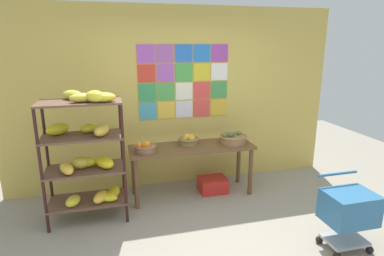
# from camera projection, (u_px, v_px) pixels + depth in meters

# --- Properties ---
(ground) EXTENTS (9.74, 9.74, 0.00)m
(ground) POSITION_uv_depth(u_px,v_px,m) (214.00, 253.00, 3.38)
(ground) COLOR gray
(back_wall_with_art) EXTENTS (4.96, 0.07, 2.65)m
(back_wall_with_art) POSITION_uv_depth(u_px,v_px,m) (175.00, 98.00, 4.80)
(back_wall_with_art) COLOR gold
(back_wall_with_art) RESTS_ON ground
(banana_shelf_unit) EXTENTS (0.94, 0.54, 1.63)m
(banana_shelf_unit) POSITION_uv_depth(u_px,v_px,m) (88.00, 151.00, 3.82)
(banana_shelf_unit) COLOR #361717
(banana_shelf_unit) RESTS_ON ground
(display_table) EXTENTS (1.74, 0.56, 0.73)m
(display_table) POSITION_uv_depth(u_px,v_px,m) (192.00, 152.00, 4.54)
(display_table) COLOR brown
(display_table) RESTS_ON ground
(fruit_basket_back_right) EXTENTS (0.40, 0.40, 0.17)m
(fruit_basket_back_right) POSITION_uv_depth(u_px,v_px,m) (233.00, 138.00, 4.61)
(fruit_basket_back_right) COLOR olive
(fruit_basket_back_right) RESTS_ON display_table
(fruit_basket_centre) EXTENTS (0.29, 0.29, 0.16)m
(fruit_basket_centre) POSITION_uv_depth(u_px,v_px,m) (145.00, 147.00, 4.25)
(fruit_basket_centre) COLOR #8E6148
(fruit_basket_centre) RESTS_ON display_table
(fruit_basket_left) EXTENTS (0.30, 0.30, 0.16)m
(fruit_basket_left) POSITION_uv_depth(u_px,v_px,m) (189.00, 140.00, 4.56)
(fruit_basket_left) COLOR olive
(fruit_basket_left) RESTS_ON display_table
(produce_crate_under_table) EXTENTS (0.40, 0.32, 0.21)m
(produce_crate_under_table) POSITION_uv_depth(u_px,v_px,m) (213.00, 185.00, 4.76)
(produce_crate_under_table) COLOR red
(produce_crate_under_table) RESTS_ON ground
(shopping_cart) EXTENTS (0.50, 0.43, 0.78)m
(shopping_cart) POSITION_uv_depth(u_px,v_px,m) (349.00, 210.00, 3.35)
(shopping_cart) COLOR black
(shopping_cart) RESTS_ON ground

